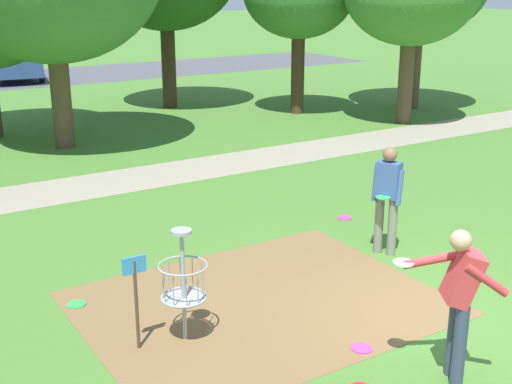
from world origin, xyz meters
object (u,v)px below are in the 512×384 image
object	(u,v)px
disc_golf_basket	(178,282)
frisbee_mid_grass	(76,304)
player_foreground_watching	(387,195)
parked_car_center_left	(13,58)
player_throwing	(459,296)
frisbee_far_left	(345,218)
frisbee_scattered_a	(362,348)

from	to	relation	value
disc_golf_basket	frisbee_mid_grass	xyz separation A→B (m)	(-0.76, 1.54, -0.74)
player_foreground_watching	parked_car_center_left	size ratio (longest dim) A/B	0.39
player_foreground_watching	parked_car_center_left	bearing A→B (deg)	90.51
frisbee_mid_grass	player_foreground_watching	bearing A→B (deg)	-10.29
player_throwing	frisbee_far_left	world-z (taller)	player_throwing
player_foreground_watching	frisbee_scattered_a	size ratio (longest dim) A/B	6.91
player_foreground_watching	player_throwing	world-z (taller)	same
frisbee_mid_grass	parked_car_center_left	world-z (taller)	parked_car_center_left
parked_car_center_left	player_foreground_watching	bearing A→B (deg)	-89.49
frisbee_far_left	parked_car_center_left	distance (m)	21.22
disc_golf_basket	frisbee_scattered_a	size ratio (longest dim) A/B	5.61
player_foreground_watching	parked_car_center_left	xyz separation A→B (m)	(-0.20, 22.78, -0.05)
player_throwing	parked_car_center_left	bearing A→B (deg)	86.49
disc_golf_basket	player_throwing	bearing A→B (deg)	-47.72
player_throwing	frisbee_scattered_a	xyz separation A→B (m)	(-0.40, 0.98, -0.98)
disc_golf_basket	player_foreground_watching	world-z (taller)	player_foreground_watching
player_throwing	frisbee_far_left	xyz separation A→B (m)	(2.30, 4.59, -0.98)
player_throwing	frisbee_scattered_a	bearing A→B (deg)	112.30
parked_car_center_left	frisbee_scattered_a	bearing A→B (deg)	-94.58
frisbee_mid_grass	parked_car_center_left	size ratio (longest dim) A/B	0.06
frisbee_mid_grass	frisbee_far_left	distance (m)	5.21
frisbee_far_left	frisbee_mid_grass	bearing A→B (deg)	-171.75
disc_golf_basket	frisbee_scattered_a	distance (m)	2.27
disc_golf_basket	parked_car_center_left	world-z (taller)	parked_car_center_left
player_foreground_watching	player_throwing	size ratio (longest dim) A/B	1.00
disc_golf_basket	frisbee_scattered_a	bearing A→B (deg)	-37.96
frisbee_mid_grass	frisbee_scattered_a	size ratio (longest dim) A/B	1.01
disc_golf_basket	player_foreground_watching	bearing A→B (deg)	10.15
disc_golf_basket	frisbee_far_left	world-z (taller)	disc_golf_basket
frisbee_mid_grass	frisbee_scattered_a	xyz separation A→B (m)	(2.45, -2.85, 0.00)
player_throwing	frisbee_scattered_a	distance (m)	1.44
disc_golf_basket	frisbee_mid_grass	distance (m)	1.87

